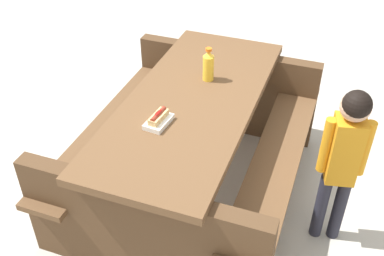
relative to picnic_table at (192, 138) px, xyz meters
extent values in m
plane|color=#B7B2A8|center=(0.00, 0.00, -0.44)|extent=(30.00, 30.00, 0.00)
cube|color=brown|center=(0.00, 0.00, 0.28)|extent=(1.95, 1.32, 0.05)
cube|color=brown|center=(-0.19, 0.53, -0.01)|extent=(1.79, 0.87, 0.04)
cube|color=brown|center=(0.19, -0.53, -0.01)|extent=(1.79, 0.87, 0.04)
cube|color=#4D3520|center=(0.73, 0.26, -0.09)|extent=(0.56, 1.35, 0.70)
cube|color=#4D3520|center=(-0.73, -0.26, -0.09)|extent=(0.56, 1.35, 0.70)
cylinder|color=yellow|center=(-0.24, -0.07, 0.39)|extent=(0.07, 0.07, 0.17)
cone|color=yellow|center=(-0.24, -0.07, 0.49)|extent=(0.07, 0.07, 0.04)
cylinder|color=orange|center=(-0.24, -0.07, 0.52)|extent=(0.04, 0.04, 0.02)
cube|color=white|center=(0.32, 0.02, 0.32)|extent=(0.20, 0.15, 0.03)
cube|color=#D8B272|center=(0.32, 0.02, 0.35)|extent=(0.16, 0.09, 0.04)
cylinder|color=maroon|center=(0.32, 0.02, 0.37)|extent=(0.14, 0.06, 0.03)
ellipsoid|color=maroon|center=(0.32, 0.02, 0.38)|extent=(0.07, 0.04, 0.01)
cylinder|color=#262633|center=(-0.18, 0.87, -0.20)|extent=(0.08, 0.08, 0.49)
cylinder|color=#262633|center=(-0.24, 0.96, -0.20)|extent=(0.08, 0.08, 0.49)
cube|color=orange|center=(-0.21, 0.91, 0.25)|extent=(0.21, 0.22, 0.41)
cylinder|color=orange|center=(-0.16, 0.82, 0.27)|extent=(0.06, 0.06, 0.35)
cylinder|color=orange|center=(-0.27, 1.00, 0.27)|extent=(0.06, 0.06, 0.35)
sphere|color=tan|center=(-0.21, 0.91, 0.53)|extent=(0.16, 0.16, 0.16)
sphere|color=black|center=(-0.20, 0.92, 0.55)|extent=(0.15, 0.15, 0.15)
camera|label=1|loc=(1.82, 1.52, 1.86)|focal=43.29mm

